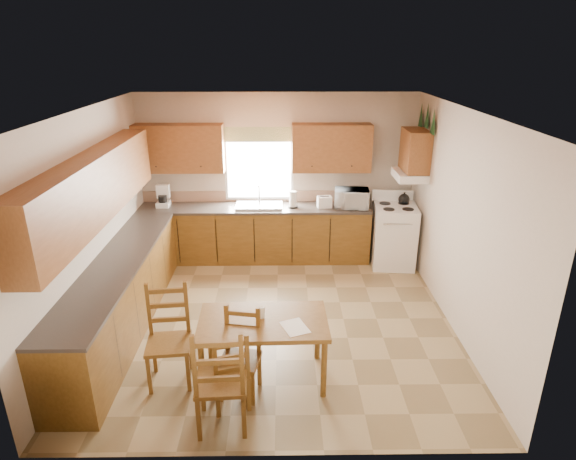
{
  "coord_description": "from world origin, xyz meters",
  "views": [
    {
      "loc": [
        0.08,
        -5.49,
        3.4
      ],
      "look_at": [
        0.15,
        0.3,
        1.15
      ],
      "focal_mm": 30.0,
      "sensor_mm": 36.0,
      "label": 1
    }
  ],
  "objects_px": {
    "chair_near_right": "(221,375)",
    "chair_far_left": "(168,338)",
    "microwave": "(351,198)",
    "chair_near_left": "(230,368)",
    "dining_table": "(264,349)",
    "stove": "(394,236)",
    "chair_far_right": "(240,355)"
  },
  "relations": [
    {
      "from": "chair_near_right",
      "to": "chair_far_right",
      "type": "relative_size",
      "value": 1.2
    },
    {
      "from": "stove",
      "to": "chair_near_left",
      "type": "distance_m",
      "value": 4.02
    },
    {
      "from": "dining_table",
      "to": "chair_far_left",
      "type": "xyz_separation_m",
      "value": [
        -0.99,
        -0.04,
        0.18
      ]
    },
    {
      "from": "microwave",
      "to": "dining_table",
      "type": "bearing_deg",
      "value": -107.43
    },
    {
      "from": "microwave",
      "to": "chair_far_right",
      "type": "xyz_separation_m",
      "value": [
        -1.56,
        -3.32,
        -0.61
      ]
    },
    {
      "from": "microwave",
      "to": "chair_near_left",
      "type": "xyz_separation_m",
      "value": [
        -1.64,
        -3.49,
        -0.64
      ]
    },
    {
      "from": "microwave",
      "to": "chair_far_left",
      "type": "distance_m",
      "value": 3.92
    },
    {
      "from": "chair_near_right",
      "to": "chair_far_left",
      "type": "relative_size",
      "value": 1.03
    },
    {
      "from": "stove",
      "to": "chair_far_left",
      "type": "xyz_separation_m",
      "value": [
        -3.0,
        -2.91,
        0.05
      ]
    },
    {
      "from": "stove",
      "to": "chair_near_right",
      "type": "xyz_separation_m",
      "value": [
        -2.37,
        -3.55,
        0.07
      ]
    },
    {
      "from": "chair_near_left",
      "to": "chair_near_right",
      "type": "xyz_separation_m",
      "value": [
        -0.05,
        -0.27,
        0.12
      ]
    },
    {
      "from": "chair_far_left",
      "to": "dining_table",
      "type": "bearing_deg",
      "value": -3.56
    },
    {
      "from": "dining_table",
      "to": "chair_far_left",
      "type": "bearing_deg",
      "value": -179.05
    },
    {
      "from": "dining_table",
      "to": "chair_near_left",
      "type": "height_order",
      "value": "chair_near_left"
    },
    {
      "from": "chair_near_left",
      "to": "chair_far_right",
      "type": "height_order",
      "value": "chair_far_right"
    },
    {
      "from": "microwave",
      "to": "chair_near_right",
      "type": "bearing_deg",
      "value": -108.36
    },
    {
      "from": "chair_near_right",
      "to": "microwave",
      "type": "bearing_deg",
      "value": -117.57
    },
    {
      "from": "stove",
      "to": "chair_near_right",
      "type": "bearing_deg",
      "value": -117.88
    },
    {
      "from": "microwave",
      "to": "chair_far_left",
      "type": "height_order",
      "value": "microwave"
    },
    {
      "from": "stove",
      "to": "dining_table",
      "type": "xyz_separation_m",
      "value": [
        -2.01,
        -2.87,
        -0.13
      ]
    },
    {
      "from": "chair_near_left",
      "to": "chair_near_right",
      "type": "distance_m",
      "value": 0.3
    },
    {
      "from": "microwave",
      "to": "chair_near_right",
      "type": "height_order",
      "value": "microwave"
    },
    {
      "from": "dining_table",
      "to": "chair_far_right",
      "type": "distance_m",
      "value": 0.35
    },
    {
      "from": "chair_near_right",
      "to": "dining_table",
      "type": "bearing_deg",
      "value": -121.61
    },
    {
      "from": "dining_table",
      "to": "chair_far_left",
      "type": "distance_m",
      "value": 1.01
    },
    {
      "from": "dining_table",
      "to": "chair_near_right",
      "type": "height_order",
      "value": "chair_near_right"
    },
    {
      "from": "chair_near_left",
      "to": "chair_far_left",
      "type": "xyz_separation_m",
      "value": [
        -0.67,
        0.36,
        0.11
      ]
    },
    {
      "from": "dining_table",
      "to": "chair_far_right",
      "type": "relative_size",
      "value": 1.44
    },
    {
      "from": "microwave",
      "to": "chair_near_left",
      "type": "bearing_deg",
      "value": -109.39
    },
    {
      "from": "dining_table",
      "to": "chair_far_left",
      "type": "relative_size",
      "value": 1.24
    },
    {
      "from": "dining_table",
      "to": "stove",
      "type": "bearing_deg",
      "value": 53.37
    },
    {
      "from": "dining_table",
      "to": "chair_near_right",
      "type": "distance_m",
      "value": 0.8
    }
  ]
}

